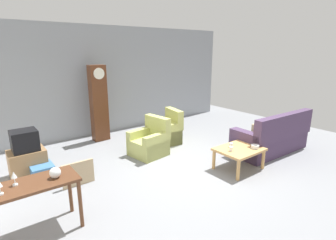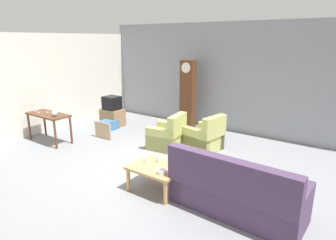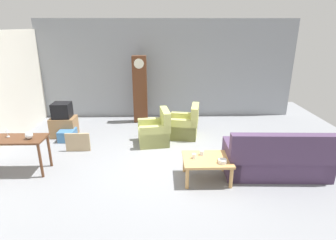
% 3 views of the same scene
% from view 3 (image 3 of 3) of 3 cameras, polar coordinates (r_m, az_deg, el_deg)
% --- Properties ---
extents(ground_plane, '(10.40, 10.40, 0.00)m').
position_cam_3_polar(ground_plane, '(6.29, 0.59, -9.19)').
color(ground_plane, gray).
extents(garage_door_wall, '(8.40, 0.16, 3.20)m').
position_cam_3_polar(garage_door_wall, '(9.24, -0.16, 10.54)').
color(garage_door_wall, gray).
rests_on(garage_door_wall, ground_plane).
extents(couch_floral, '(2.13, 0.96, 1.04)m').
position_cam_3_polar(couch_floral, '(6.13, 21.76, -7.77)').
color(couch_floral, '#4C3856').
rests_on(couch_floral, ground_plane).
extents(armchair_olive_near, '(0.89, 0.86, 0.92)m').
position_cam_3_polar(armchair_olive_near, '(7.23, -2.69, -2.61)').
color(armchair_olive_near, '#B7BC66').
rests_on(armchair_olive_near, ground_plane).
extents(armchair_olive_far, '(0.91, 0.89, 0.92)m').
position_cam_3_polar(armchair_olive_far, '(7.69, 3.56, -1.27)').
color(armchair_olive_far, '#BBBD66').
rests_on(armchair_olive_far, ground_plane).
extents(coffee_table_wood, '(0.96, 0.76, 0.47)m').
position_cam_3_polar(coffee_table_wood, '(5.59, 8.15, -8.56)').
color(coffee_table_wood, tan).
rests_on(coffee_table_wood, ground_plane).
extents(console_table_dark, '(1.30, 0.56, 0.78)m').
position_cam_3_polar(console_table_dark, '(6.54, -29.54, -4.25)').
color(console_table_dark, '#56331E').
rests_on(console_table_dark, ground_plane).
extents(grandfather_clock, '(0.44, 0.30, 2.11)m').
position_cam_3_polar(grandfather_clock, '(8.73, -5.85, 6.35)').
color(grandfather_clock, '#562D19').
rests_on(grandfather_clock, ground_plane).
extents(tv_stand_cabinet, '(0.68, 0.52, 0.55)m').
position_cam_3_polar(tv_stand_cabinet, '(8.27, -20.89, -1.29)').
color(tv_stand_cabinet, '#997047').
rests_on(tv_stand_cabinet, ground_plane).
extents(tv_crt, '(0.48, 0.44, 0.42)m').
position_cam_3_polar(tv_crt, '(8.13, -21.29, 1.91)').
color(tv_crt, black).
rests_on(tv_crt, tv_stand_cabinet).
extents(framed_picture_leaning, '(0.60, 0.05, 0.47)m').
position_cam_3_polar(framed_picture_leaning, '(7.17, -18.34, -4.44)').
color(framed_picture_leaning, tan).
rests_on(framed_picture_leaning, ground_plane).
extents(storage_box_blue, '(0.41, 0.47, 0.29)m').
position_cam_3_polar(storage_box_blue, '(7.97, -20.26, -2.95)').
color(storage_box_blue, teal).
rests_on(storage_box_blue, ground_plane).
extents(glass_dome_cloche, '(0.16, 0.16, 0.16)m').
position_cam_3_polar(glass_dome_cloche, '(6.27, -27.06, -2.85)').
color(glass_dome_cloche, silver).
rests_on(glass_dome_cloche, console_table_dark).
extents(cup_white_porcelain, '(0.08, 0.08, 0.10)m').
position_cam_3_polar(cup_white_porcelain, '(5.51, 5.48, -7.51)').
color(cup_white_porcelain, white).
rests_on(cup_white_porcelain, coffee_table_wood).
extents(cup_blue_rimmed, '(0.08, 0.08, 0.10)m').
position_cam_3_polar(cup_blue_rimmed, '(5.66, 7.06, -6.80)').
color(cup_blue_rimmed, silver).
rests_on(cup_blue_rimmed, coffee_table_wood).
extents(bowl_white_stacked, '(0.17, 0.17, 0.08)m').
position_cam_3_polar(bowl_white_stacked, '(5.41, 11.28, -8.45)').
color(bowl_white_stacked, white).
rests_on(bowl_white_stacked, coffee_table_wood).
extents(wine_glass_short, '(0.07, 0.07, 0.20)m').
position_cam_3_polar(wine_glass_short, '(6.56, -30.58, -2.05)').
color(wine_glass_short, silver).
rests_on(wine_glass_short, console_table_dark).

